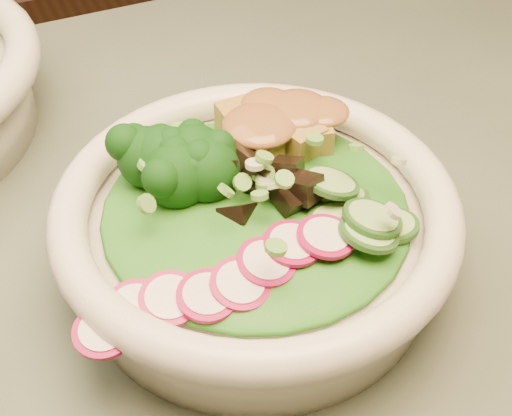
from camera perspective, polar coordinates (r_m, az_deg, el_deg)
name	(u,v)px	position (r m, az deg, el deg)	size (l,w,h in m)	color
dining_table	(336,317)	(0.63, 6.41, -8.64)	(1.20, 0.80, 0.75)	black
salad_bowl	(256,229)	(0.48, 0.00, -1.72)	(0.27, 0.27, 0.07)	silver
lettuce_bed	(256,207)	(0.46, 0.00, 0.09)	(0.20, 0.20, 0.02)	#1F6916
broccoli_florets	(162,177)	(0.47, -7.56, 2.46)	(0.08, 0.07, 0.04)	black
radish_slices	(236,279)	(0.42, -1.59, -5.67)	(0.11, 0.04, 0.02)	#960B42
cucumber_slices	(357,210)	(0.45, 8.06, -0.14)	(0.07, 0.07, 0.04)	#9DCB71
mushroom_heap	(260,179)	(0.46, 0.32, 2.35)	(0.07, 0.07, 0.04)	black
tofu_cubes	(278,135)	(0.50, 1.74, 5.85)	(0.09, 0.06, 0.04)	#A98438
peanut_sauce	(278,120)	(0.50, 1.78, 7.04)	(0.07, 0.06, 0.02)	brown
scallion_garnish	(256,179)	(0.45, 0.00, 2.31)	(0.19, 0.19, 0.02)	#60A339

